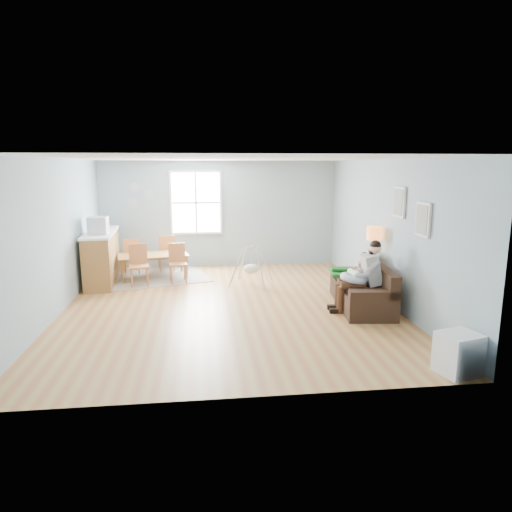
{
  "coord_description": "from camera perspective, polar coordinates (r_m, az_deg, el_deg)",
  "views": [
    {
      "loc": [
        -0.46,
        -8.23,
        2.58
      ],
      "look_at": [
        0.48,
        -0.35,
        1.0
      ],
      "focal_mm": 32.0,
      "sensor_mm": 36.0,
      "label": 1
    }
  ],
  "objects": [
    {
      "name": "floor_lamp",
      "position": [
        9.0,
        14.54,
        2.02
      ],
      "size": [
        0.29,
        0.29,
        1.44
      ],
      "color": "black",
      "rests_on": "room"
    },
    {
      "name": "rug",
      "position": [
        10.95,
        -12.59,
        -2.61
      ],
      "size": [
        2.75,
        2.35,
        0.01
      ],
      "primitive_type": "cube",
      "rotation": [
        0.0,
        0.0,
        0.27
      ],
      "color": "#99958C",
      "rests_on": "room"
    },
    {
      "name": "chair_ne",
      "position": [
        11.47,
        -11.13,
        0.65
      ],
      "size": [
        0.48,
        0.48,
        0.9
      ],
      "color": "#A06237",
      "rests_on": "rug"
    },
    {
      "name": "monitor",
      "position": [
        10.24,
        -19.15,
        3.63
      ],
      "size": [
        0.39,
        0.37,
        0.37
      ],
      "color": "silver",
      "rests_on": "counter"
    },
    {
      "name": "beige_pillow",
      "position": [
        9.14,
        14.02,
        -0.83
      ],
      "size": [
        0.2,
        0.48,
        0.47
      ],
      "primitive_type": "cube",
      "rotation": [
        0.0,
        0.0,
        -0.14
      ],
      "color": "tan",
      "rests_on": "sofa"
    },
    {
      "name": "wall_plates",
      "position": [
        11.82,
        -14.4,
        7.28
      ],
      "size": [
        0.67,
        0.02,
        0.66
      ],
      "color": "#A4B6C4",
      "rests_on": "room"
    },
    {
      "name": "infant",
      "position": [
        8.32,
        12.06,
        -2.09
      ],
      "size": [
        0.19,
        0.36,
        0.13
      ],
      "color": "white",
      "rests_on": "nursing_pillow"
    },
    {
      "name": "chair_nw",
      "position": [
        11.35,
        -15.31,
        0.24
      ],
      "size": [
        0.48,
        0.48,
        0.87
      ],
      "color": "#A06237",
      "rests_on": "rug"
    },
    {
      "name": "storage_cube",
      "position": [
        6.37,
        23.93,
        -11.09
      ],
      "size": [
        0.57,
        0.53,
        0.53
      ],
      "color": "white",
      "rests_on": "room"
    },
    {
      "name": "room",
      "position": [
        8.24,
        -3.66,
        10.14
      ],
      "size": [
        8.4,
        9.4,
        3.9
      ],
      "color": "#AC673D"
    },
    {
      "name": "counter",
      "position": [
        10.74,
        -18.71,
        -0.06
      ],
      "size": [
        0.75,
        2.08,
        1.15
      ],
      "color": "brown",
      "rests_on": "room"
    },
    {
      "name": "baby_swing",
      "position": [
        9.95,
        -0.61,
        -1.51
      ],
      "size": [
        1.06,
        1.07,
        0.84
      ],
      "color": "silver",
      "rests_on": "room"
    },
    {
      "name": "chair_sw",
      "position": [
        10.22,
        -14.47,
        -0.77
      ],
      "size": [
        0.47,
        0.47,
        0.91
      ],
      "color": "#A06237",
      "rests_on": "rug"
    },
    {
      "name": "father",
      "position": [
        8.32,
        13.16,
        -2.19
      ],
      "size": [
        0.93,
        0.45,
        1.29
      ],
      "color": "#969799",
      "rests_on": "sofa"
    },
    {
      "name": "green_throw",
      "position": [
        9.26,
        12.07,
        -1.95
      ],
      "size": [
        1.01,
        0.87,
        0.04
      ],
      "primitive_type": "cube",
      "rotation": [
        0.0,
        0.0,
        -0.17
      ],
      "color": "#145B1D",
      "rests_on": "sofa"
    },
    {
      "name": "window",
      "position": [
        11.73,
        -7.51,
        6.63
      ],
      "size": [
        1.32,
        0.08,
        1.62
      ],
      "color": "silver",
      "rests_on": "room"
    },
    {
      "name": "dining_table",
      "position": [
        10.88,
        -12.65,
        -1.23
      ],
      "size": [
        1.72,
        1.18,
        0.55
      ],
      "primitive_type": "imported",
      "rotation": [
        0.0,
        0.0,
        0.2
      ],
      "color": "brown",
      "rests_on": "rug"
    },
    {
      "name": "nursing_pillow",
      "position": [
        8.31,
        12.14,
        -2.71
      ],
      "size": [
        0.51,
        0.5,
        0.2
      ],
      "primitive_type": "torus",
      "rotation": [
        0.0,
        0.14,
        0.01
      ],
      "color": "#A5B7CF",
      "rests_on": "father"
    },
    {
      "name": "chair_se",
      "position": [
        10.36,
        -9.8,
        -0.56
      ],
      "size": [
        0.45,
        0.45,
        0.87
      ],
      "color": "#A06237",
      "rests_on": "rug"
    },
    {
      "name": "pictures",
      "position": [
        7.99,
        18.73,
        5.43
      ],
      "size": [
        0.05,
        1.34,
        0.74
      ],
      "color": "silver",
      "rests_on": "room"
    },
    {
      "name": "sofa",
      "position": [
        8.71,
        13.41,
        -4.35
      ],
      "size": [
        1.05,
        2.04,
        0.79
      ],
      "color": "black",
      "rests_on": "room"
    },
    {
      "name": "toddler",
      "position": [
        8.78,
        12.78,
        -1.58
      ],
      "size": [
        0.54,
        0.34,
        0.8
      ],
      "color": "white",
      "rests_on": "sofa"
    }
  ]
}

